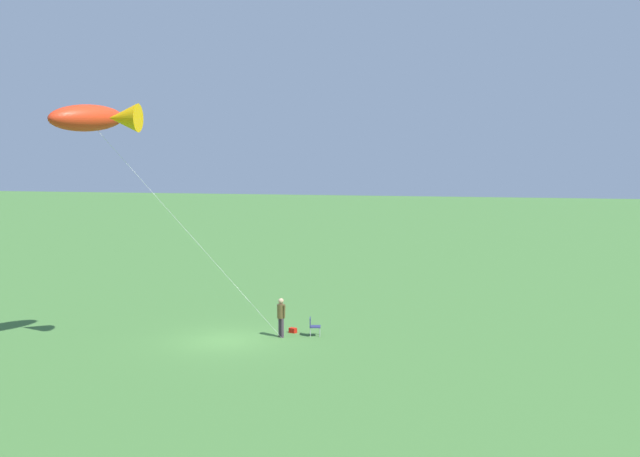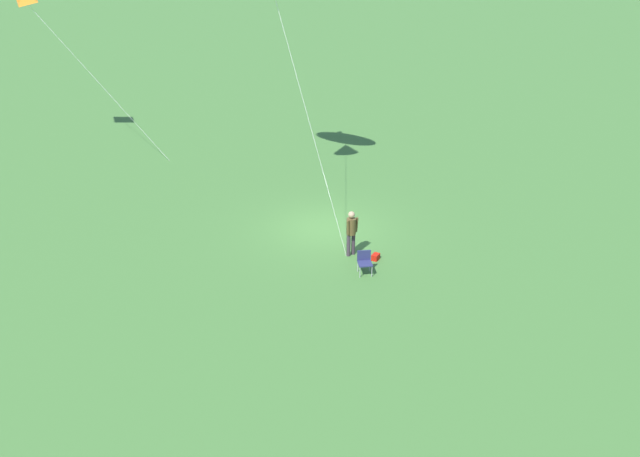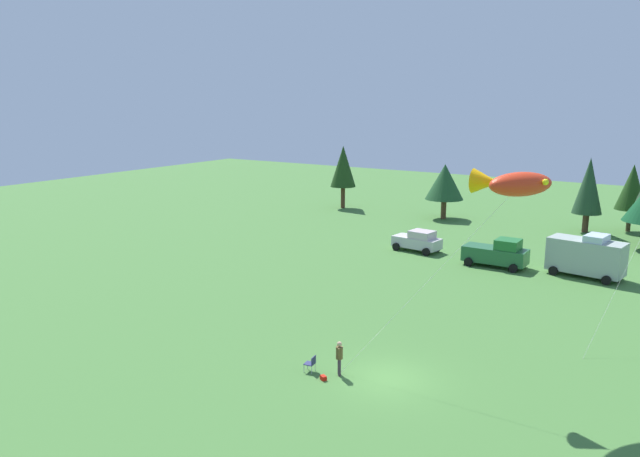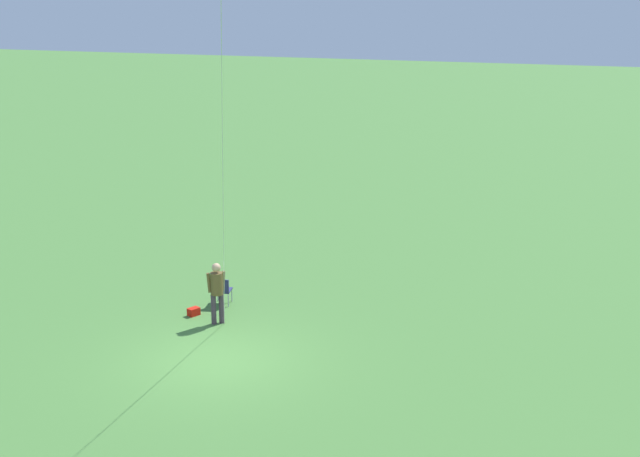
# 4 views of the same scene
# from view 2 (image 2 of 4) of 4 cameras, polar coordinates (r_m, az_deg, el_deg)

# --- Properties ---
(ground_plane) EXTENTS (160.00, 160.00, 0.00)m
(ground_plane) POSITION_cam_2_polar(r_m,az_deg,el_deg) (29.44, 0.40, -0.00)
(ground_plane) COLOR #417133
(person_kite_flyer) EXTENTS (0.49, 0.51, 1.74)m
(person_kite_flyer) POSITION_cam_2_polar(r_m,az_deg,el_deg) (27.01, 2.40, -0.10)
(person_kite_flyer) COLOR #41323E
(person_kite_flyer) RESTS_ON ground
(folding_chair) EXTENTS (0.55, 0.55, 0.82)m
(folding_chair) POSITION_cam_2_polar(r_m,az_deg,el_deg) (26.07, 3.41, -2.45)
(folding_chair) COLOR navy
(folding_chair) RESTS_ON ground
(backpack_on_grass) EXTENTS (0.39, 0.34, 0.22)m
(backpack_on_grass) POSITION_cam_2_polar(r_m,az_deg,el_deg) (27.15, 4.26, -2.17)
(backpack_on_grass) COLOR red
(backpack_on_grass) RESTS_ON ground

